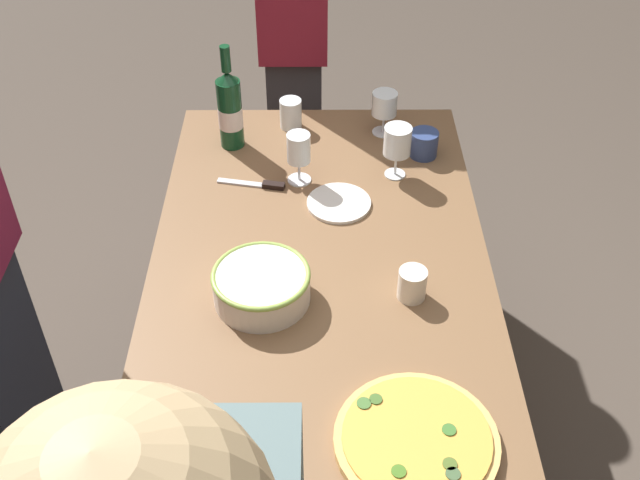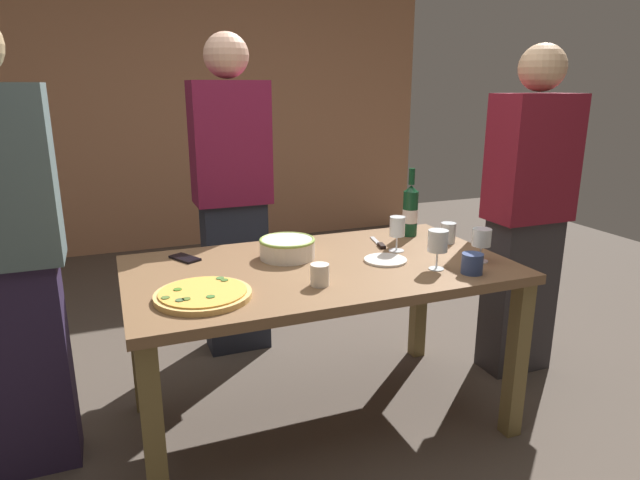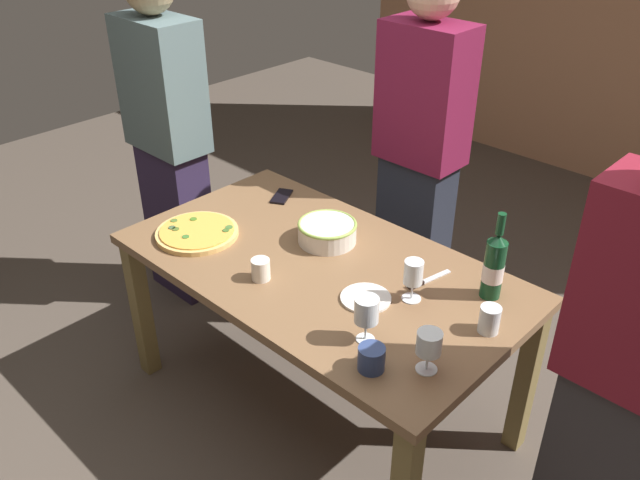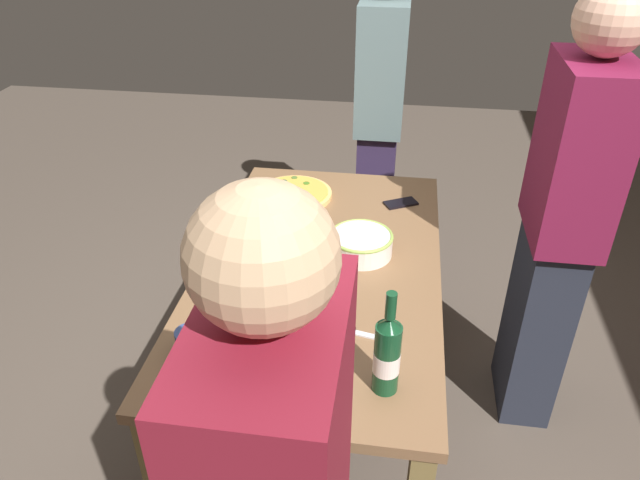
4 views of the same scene
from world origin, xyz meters
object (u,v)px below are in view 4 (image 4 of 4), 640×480
(cup_amber, at_px, (316,396))
(side_plate, at_px, (292,309))
(pizza, at_px, (294,194))
(cup_ceramic, at_px, (266,238))
(wine_bottle, at_px, (387,354))
(wine_glass_near_pizza, at_px, (228,304))
(serving_bowl, at_px, (361,243))
(cell_phone, at_px, (401,203))
(pizza_knife, at_px, (357,332))
(wine_glass_far_left, at_px, (212,361))
(cup_spare, at_px, (190,342))
(dining_table, at_px, (320,284))
(person_host, at_px, (560,226))
(person_guest_left, at_px, (379,121))
(wine_glass_by_bottle, at_px, (320,310))

(cup_amber, height_order, side_plate, cup_amber)
(pizza, distance_m, cup_ceramic, 0.44)
(wine_bottle, relative_size, side_plate, 1.84)
(wine_glass_near_pizza, bearing_deg, pizza, 178.15)
(serving_bowl, distance_m, cell_phone, 0.45)
(pizza_knife, bearing_deg, wine_bottle, 24.18)
(wine_glass_far_left, distance_m, cup_spare, 0.18)
(wine_glass_far_left, distance_m, cup_amber, 0.31)
(dining_table, height_order, cup_amber, cup_amber)
(cup_ceramic, relative_size, pizza_knife, 0.41)
(cup_ceramic, distance_m, side_plate, 0.41)
(cell_phone, height_order, person_host, person_host)
(dining_table, distance_m, person_host, 0.92)
(wine_glass_near_pizza, height_order, wine_glass_far_left, wine_glass_near_pizza)
(serving_bowl, xyz_separation_m, wine_glass_near_pizza, (0.52, -0.37, 0.07))
(dining_table, distance_m, pizza_knife, 0.42)
(cell_phone, bearing_deg, person_guest_left, 163.58)
(wine_bottle, bearing_deg, serving_bowl, -169.38)
(wine_glass_by_bottle, distance_m, wine_glass_far_left, 0.37)
(wine_glass_by_bottle, bearing_deg, wine_bottle, 48.04)
(pizza, xyz_separation_m, person_guest_left, (-0.67, 0.34, 0.12))
(person_host, bearing_deg, wine_bottle, 40.70)
(wine_glass_by_bottle, bearing_deg, person_host, 125.09)
(pizza, relative_size, cell_phone, 2.41)
(cell_phone, distance_m, pizza_knife, 0.90)
(cup_amber, bearing_deg, serving_bowl, 176.15)
(dining_table, relative_size, wine_glass_far_left, 11.00)
(wine_glass_far_left, xyz_separation_m, cup_amber, (0.04, 0.30, -0.05))
(dining_table, height_order, cell_phone, cell_phone)
(wine_glass_far_left, xyz_separation_m, cup_ceramic, (-0.75, -0.02, -0.06))
(pizza, relative_size, cup_ceramic, 4.13)
(pizza, bearing_deg, wine_glass_by_bottle, 15.57)
(wine_glass_by_bottle, height_order, cup_spare, wine_glass_by_bottle)
(pizza, height_order, cup_ceramic, cup_ceramic)
(wine_glass_near_pizza, distance_m, wine_glass_far_left, 0.23)
(pizza, bearing_deg, dining_table, 20.61)
(side_plate, bearing_deg, serving_bowl, 152.10)
(cup_spare, height_order, cell_phone, cup_spare)
(cup_spare, bearing_deg, side_plate, 132.80)
(serving_bowl, relative_size, cup_amber, 2.51)
(person_host, bearing_deg, cup_spare, 19.21)
(serving_bowl, bearing_deg, dining_table, -56.14)
(cup_amber, bearing_deg, person_host, 138.01)
(wine_glass_near_pizza, bearing_deg, cell_phone, 151.47)
(pizza, height_order, person_guest_left, person_guest_left)
(pizza, height_order, wine_glass_far_left, wine_glass_far_left)
(wine_glass_near_pizza, xyz_separation_m, wine_glass_far_left, (0.23, 0.02, -0.02))
(person_guest_left, bearing_deg, wine_glass_far_left, -3.89)
(cup_amber, bearing_deg, side_plate, -160.44)
(wine_glass_far_left, bearing_deg, person_host, 127.55)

